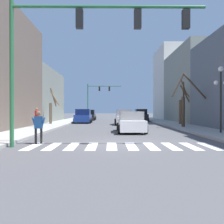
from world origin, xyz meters
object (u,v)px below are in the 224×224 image
Objects in this scene: traffic_signal_near at (84,35)px; street_tree_left_far at (182,106)px; car_at_intersection at (131,122)px; street_lamp_right_corner at (221,86)px; traffic_signal_far at (97,94)px; car_parked_right_far at (141,116)px; car_driving_away_lane at (89,115)px; pedestrian_near_right_corner at (39,125)px; pedestrian_on_right_sidewalk at (37,115)px; street_tree_right_near at (185,102)px; street_tree_right_mid at (52,108)px; car_parked_right_near at (83,117)px; car_parked_left_mid at (124,118)px.

traffic_signal_near reaches higher than street_tree_left_far.
traffic_signal_near is 9.28m from car_at_intersection.
street_tree_left_far reaches higher than street_lamp_right_corner.
traffic_signal_far is 1.46× the size of car_parked_right_far.
pedestrian_near_right_corner is (-0.07, -30.10, 0.15)m from car_driving_away_lane.
street_tree_left_far is (10.40, -23.06, -2.76)m from traffic_signal_far.
traffic_signal_far is at bearing 114.27° from street_tree_left_far.
street_lamp_right_corner is 21.63m from car_parked_right_far.
pedestrian_on_right_sidewalk is at bearing -70.79° from pedestrian_near_right_corner.
traffic_signal_near is 14.62m from street_tree_right_near.
traffic_signal_far is 38.90m from pedestrian_near_right_corner.
street_lamp_right_corner is at bearing -108.45° from car_at_intersection.
traffic_signal_near is at bearing -87.99° from traffic_signal_far.
street_tree_left_far reaches higher than street_tree_right_near.
street_lamp_right_corner is 6.28m from street_tree_right_near.
car_at_intersection is 2.75× the size of pedestrian_on_right_sidewalk.
traffic_signal_near reaches higher than street_lamp_right_corner.
street_tree_left_far is (14.29, -0.48, 0.23)m from street_tree_right_mid.
street_tree_right_mid is at bearing 140.49° from street_lamp_right_corner.
traffic_signal_far is at bearing -2.72° from car_parked_right_near.
street_tree_right_mid is at bearing 107.05° from traffic_signal_near.
car_parked_right_far is 1.16× the size of street_tree_right_mid.
street_lamp_right_corner reaches higher than pedestrian_near_right_corner.
street_tree_right_mid is (-2.95, 16.10, 0.97)m from pedestrian_near_right_corner.
car_at_intersection is at bearing -82.69° from traffic_signal_far.
pedestrian_on_right_sidewalk reaches higher than car_parked_right_near.
traffic_signal_far is at bearing 136.31° from pedestrian_on_right_sidewalk.
traffic_signal_near reaches higher than car_parked_right_near.
traffic_signal_far is at bearing 80.22° from street_tree_right_mid.
car_parked_left_mid is 2.77× the size of pedestrian_near_right_corner.
traffic_signal_far is (-1.40, 39.84, -0.12)m from traffic_signal_near.
pedestrian_near_right_corner is (3.09, -10.73, -0.22)m from pedestrian_on_right_sidewalk.
traffic_signal_far reaches higher than street_tree_right_mid.
car_parked_left_mid is (2.69, 17.77, -4.22)m from traffic_signal_near.
car_parked_right_near is at bearing 136.58° from street_tree_right_near.
car_parked_left_mid is 17.36m from pedestrian_near_right_corner.
traffic_signal_near is 13.63m from pedestrian_on_right_sidewalk.
car_at_intersection is at bearing -141.09° from street_tree_right_near.
car_parked_left_mid is at bearing 116.25° from street_lamp_right_corner.
car_parked_right_near is (-10.85, 15.83, -2.46)m from street_lamp_right_corner.
pedestrian_on_right_sidewalk is 0.35× the size of street_tree_right_near.
car_driving_away_lane is at bearing 94.16° from traffic_signal_near.
street_tree_left_far reaches higher than pedestrian_near_right_corner.
car_driving_away_lane is at bearing 62.65° from car_parked_right_far.
car_driving_away_lane is 2.90× the size of pedestrian_near_right_corner.
car_driving_away_lane is 21.86m from street_tree_right_near.
street_lamp_right_corner is 13.56m from car_parked_left_mid.
traffic_signal_near is at bearing -10.92° from pedestrian_on_right_sidewalk.
street_tree_right_mid is (-13.88, 11.44, -1.37)m from street_lamp_right_corner.
car_parked_right_near is at bearing -87.08° from pedestrian_near_right_corner.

